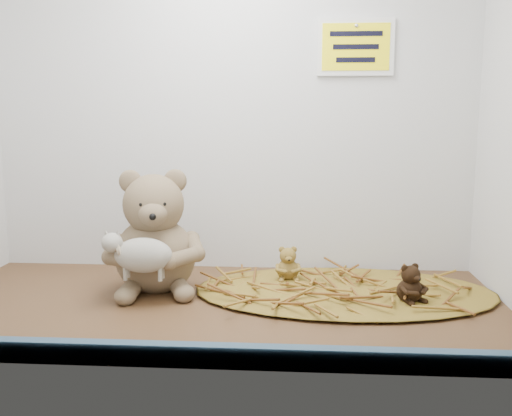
# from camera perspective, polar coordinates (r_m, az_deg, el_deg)

# --- Properties ---
(alcove_shell) EXTENTS (1.20, 0.60, 0.90)m
(alcove_shell) POSITION_cam_1_polar(r_m,az_deg,el_deg) (1.23, -3.57, 12.06)
(alcove_shell) COLOR #3E2915
(alcove_shell) RESTS_ON ground
(front_rail) EXTENTS (1.19, 0.02, 0.04)m
(front_rail) POSITION_cam_1_polar(r_m,az_deg,el_deg) (0.93, -6.41, -14.39)
(front_rail) COLOR #344C63
(front_rail) RESTS_ON shelf_floor
(straw_bed) EXTENTS (0.66, 0.38, 0.01)m
(straw_bed) POSITION_cam_1_polar(r_m,az_deg,el_deg) (1.29, 8.84, -8.20)
(straw_bed) COLOR brown
(straw_bed) RESTS_ON shelf_floor
(main_teddy) EXTENTS (0.26, 0.27, 0.27)m
(main_teddy) POSITION_cam_1_polar(r_m,az_deg,el_deg) (1.29, -10.13, -2.24)
(main_teddy) COLOR #8A6E55
(main_teddy) RESTS_ON shelf_floor
(toy_lamb) EXTENTS (0.16, 0.10, 0.10)m
(toy_lamb) POSITION_cam_1_polar(r_m,az_deg,el_deg) (1.20, -11.21, -4.66)
(toy_lamb) COLOR #B4B0A1
(toy_lamb) RESTS_ON main_teddy
(mini_teddy_tan) EXTENTS (0.07, 0.07, 0.08)m
(mini_teddy_tan) POSITION_cam_1_polar(r_m,az_deg,el_deg) (1.34, 3.20, -5.37)
(mini_teddy_tan) COLOR olive
(mini_teddy_tan) RESTS_ON straw_bed
(mini_teddy_brown) EXTENTS (0.09, 0.09, 0.08)m
(mini_teddy_brown) POSITION_cam_1_polar(r_m,az_deg,el_deg) (1.22, 15.14, -7.10)
(mini_teddy_brown) COLOR black
(mini_teddy_brown) RESTS_ON straw_bed
(wall_sign) EXTENTS (0.16, 0.01, 0.11)m
(wall_sign) POSITION_cam_1_polar(r_m,az_deg,el_deg) (1.44, 9.93, 15.57)
(wall_sign) COLOR yellow
(wall_sign) RESTS_ON back_wall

